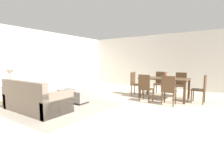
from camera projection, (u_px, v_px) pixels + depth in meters
The scene contains 17 objects.
ground_plane at pixel (113, 113), 4.36m from camera, with size 10.80×10.80×0.00m, color beige.
wall_back at pixel (168, 61), 8.34m from camera, with size 9.00×0.12×2.70m, color silver.
wall_left at pixel (32, 61), 7.13m from camera, with size 0.12×11.00×2.70m, color silver.
area_rug at pixel (57, 106), 5.10m from camera, with size 3.00×2.80×0.01m, color gray.
couch at pixel (35, 100), 4.56m from camera, with size 1.91×0.91×0.86m.
ottoman_table at pixel (73, 95), 5.54m from camera, with size 1.08×0.47×0.41m.
side_table at pixel (11, 90), 5.21m from camera, with size 0.40×0.40×0.58m.
table_lamp at pixel (10, 73), 5.15m from camera, with size 0.26×0.26×0.53m.
dining_table at pixel (164, 81), 5.99m from camera, with size 1.66×0.90×0.76m.
dining_chair_near_left at pixel (145, 87), 5.55m from camera, with size 0.42×0.42×0.92m.
dining_chair_near_right at pixel (168, 89), 5.10m from camera, with size 0.41×0.41×0.92m.
dining_chair_far_left at pixel (160, 81), 6.93m from camera, with size 0.43×0.43×0.92m.
dining_chair_far_right at pixel (180, 83), 6.43m from camera, with size 0.43×0.43×0.92m.
dining_chair_head_east at pixel (201, 87), 5.36m from camera, with size 0.41×0.41×0.92m.
dining_chair_head_west at pixel (135, 82), 6.67m from camera, with size 0.42×0.42×0.92m.
vase_centerpiece at pixel (166, 75), 5.97m from camera, with size 0.09×0.09×0.21m, color #B26659.
book_on_ottoman at pixel (69, 89), 5.58m from camera, with size 0.26×0.20×0.03m, color #3F4C72.
Camera 1 is at (2.35, -3.53, 1.35)m, focal length 26.84 mm.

